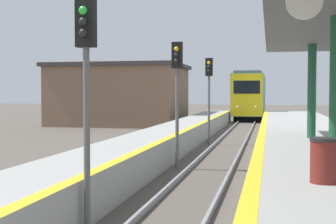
{
  "coord_description": "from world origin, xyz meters",
  "views": [
    {
      "loc": [
        1.94,
        -2.6,
        2.65
      ],
      "look_at": [
        -2.12,
        16.08,
        1.86
      ],
      "focal_mm": 50.0,
      "sensor_mm": 36.0,
      "label": 1
    }
  ],
  "objects_px": {
    "signal_far": "(209,84)",
    "trash_bin": "(324,160)",
    "signal_near": "(86,70)",
    "signal_mid": "(177,80)",
    "train": "(251,96)"
  },
  "relations": [
    {
      "from": "signal_far",
      "to": "trash_bin",
      "type": "xyz_separation_m",
      "value": [
        3.97,
        -14.6,
        -1.65
      ]
    },
    {
      "from": "signal_near",
      "to": "signal_mid",
      "type": "bearing_deg",
      "value": 88.55
    },
    {
      "from": "trash_bin",
      "to": "signal_mid",
      "type": "bearing_deg",
      "value": 120.62
    },
    {
      "from": "signal_far",
      "to": "signal_mid",
      "type": "bearing_deg",
      "value": -90.94
    },
    {
      "from": "signal_far",
      "to": "trash_bin",
      "type": "distance_m",
      "value": 15.22
    },
    {
      "from": "signal_mid",
      "to": "trash_bin",
      "type": "xyz_separation_m",
      "value": [
        4.09,
        -6.92,
        -1.65
      ]
    },
    {
      "from": "train",
      "to": "signal_near",
      "type": "bearing_deg",
      "value": -91.85
    },
    {
      "from": "signal_mid",
      "to": "signal_far",
      "type": "relative_size",
      "value": 1.0
    },
    {
      "from": "signal_mid",
      "to": "trash_bin",
      "type": "distance_m",
      "value": 8.21
    },
    {
      "from": "train",
      "to": "signal_mid",
      "type": "relative_size",
      "value": 4.37
    },
    {
      "from": "signal_far",
      "to": "trash_bin",
      "type": "relative_size",
      "value": 5.3
    },
    {
      "from": "signal_mid",
      "to": "signal_far",
      "type": "xyz_separation_m",
      "value": [
        0.13,
        7.68,
        0.0
      ]
    },
    {
      "from": "train",
      "to": "signal_far",
      "type": "xyz_separation_m",
      "value": [
        -1.05,
        -27.01,
        0.74
      ]
    },
    {
      "from": "signal_mid",
      "to": "trash_bin",
      "type": "relative_size",
      "value": 5.3
    },
    {
      "from": "signal_near",
      "to": "signal_far",
      "type": "distance_m",
      "value": 15.37
    }
  ]
}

